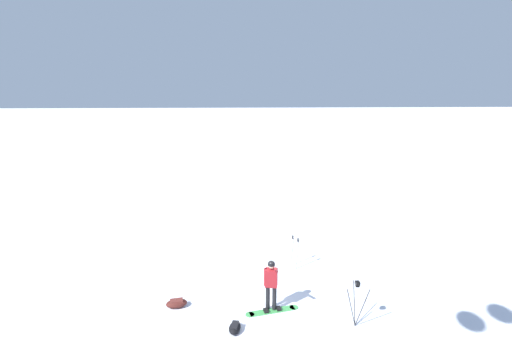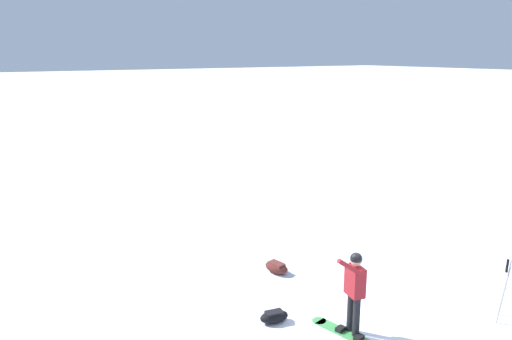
{
  "view_description": "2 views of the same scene",
  "coord_description": "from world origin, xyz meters",
  "px_view_note": "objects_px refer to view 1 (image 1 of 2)",
  "views": [
    {
      "loc": [
        -1.16,
        -11.36,
        7.12
      ],
      "look_at": [
        -0.67,
        -3.8,
        5.51
      ],
      "focal_mm": 26.23,
      "sensor_mm": 36.0,
      "label": 1
    },
    {
      "loc": [
        6.49,
        -6.65,
        5.51
      ],
      "look_at": [
        -0.41,
        -2.24,
        3.55
      ],
      "focal_mm": 34.61,
      "sensor_mm": 36.0,
      "label": 2
    }
  ],
  "objects_px": {
    "snowboard": "(272,311)",
    "ski_poles": "(295,247)",
    "gear_bag_small": "(177,303)",
    "snowboarder": "(271,280)",
    "camera_tripod": "(357,295)",
    "gear_bag_large": "(235,327)"
  },
  "relations": [
    {
      "from": "snowboarder",
      "to": "gear_bag_small",
      "type": "xyz_separation_m",
      "value": [
        -3.14,
        0.34,
        -0.92
      ]
    },
    {
      "from": "snowboard",
      "to": "ski_poles",
      "type": "relative_size",
      "value": 1.38
    },
    {
      "from": "snowboard",
      "to": "camera_tripod",
      "type": "distance_m",
      "value": 2.83
    },
    {
      "from": "snowboarder",
      "to": "camera_tripod",
      "type": "height_order",
      "value": "snowboarder"
    },
    {
      "from": "gear_bag_large",
      "to": "camera_tripod",
      "type": "distance_m",
      "value": 3.83
    },
    {
      "from": "gear_bag_small",
      "to": "ski_poles",
      "type": "bearing_deg",
      "value": 31.13
    },
    {
      "from": "snowboarder",
      "to": "snowboard",
      "type": "xyz_separation_m",
      "value": [
        0.03,
        -0.1,
        -1.04
      ]
    },
    {
      "from": "snowboard",
      "to": "gear_bag_small",
      "type": "bearing_deg",
      "value": 172.08
    },
    {
      "from": "ski_poles",
      "to": "gear_bag_small",
      "type": "bearing_deg",
      "value": -148.87
    },
    {
      "from": "gear_bag_small",
      "to": "ski_poles",
      "type": "height_order",
      "value": "ski_poles"
    },
    {
      "from": "gear_bag_large",
      "to": "camera_tripod",
      "type": "height_order",
      "value": "camera_tripod"
    },
    {
      "from": "snowboard",
      "to": "camera_tripod",
      "type": "xyz_separation_m",
      "value": [
        2.47,
        -0.93,
        1.03
      ]
    },
    {
      "from": "snowboard",
      "to": "ski_poles",
      "type": "bearing_deg",
      "value": 67.96
    },
    {
      "from": "snowboarder",
      "to": "camera_tripod",
      "type": "bearing_deg",
      "value": -22.37
    },
    {
      "from": "snowboard",
      "to": "gear_bag_small",
      "type": "height_order",
      "value": "gear_bag_small"
    },
    {
      "from": "snowboard",
      "to": "snowboarder",
      "type": "bearing_deg",
      "value": 108.41
    },
    {
      "from": "gear_bag_small",
      "to": "gear_bag_large",
      "type": "bearing_deg",
      "value": -36.11
    },
    {
      "from": "snowboarder",
      "to": "gear_bag_large",
      "type": "bearing_deg",
      "value": -138.35
    },
    {
      "from": "snowboard",
      "to": "ski_poles",
      "type": "xyz_separation_m",
      "value": [
        1.27,
        3.13,
        0.82
      ]
    },
    {
      "from": "gear_bag_large",
      "to": "camera_tripod",
      "type": "xyz_separation_m",
      "value": [
        3.71,
        0.04,
        0.92
      ]
    },
    {
      "from": "gear_bag_small",
      "to": "ski_poles",
      "type": "distance_m",
      "value": 5.24
    },
    {
      "from": "ski_poles",
      "to": "snowboarder",
      "type": "bearing_deg",
      "value": -113.25
    }
  ]
}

